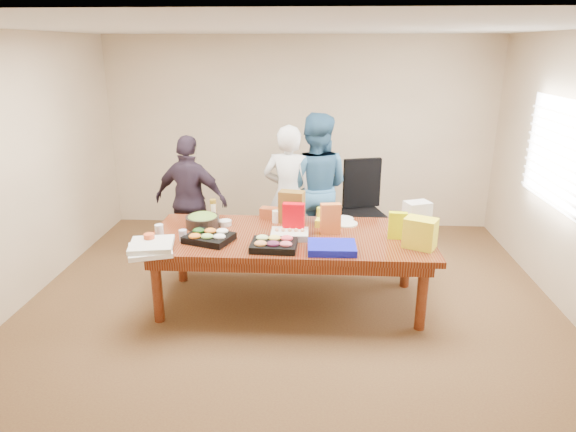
# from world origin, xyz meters

# --- Properties ---
(floor) EXTENTS (5.50, 5.00, 0.02)m
(floor) POSITION_xyz_m (0.00, 0.00, -0.01)
(floor) COLOR #47301E
(floor) RESTS_ON ground
(ceiling) EXTENTS (5.50, 5.00, 0.02)m
(ceiling) POSITION_xyz_m (0.00, 0.00, 2.71)
(ceiling) COLOR white
(ceiling) RESTS_ON wall_back
(wall_back) EXTENTS (5.50, 0.04, 2.70)m
(wall_back) POSITION_xyz_m (0.00, 2.50, 1.35)
(wall_back) COLOR beige
(wall_back) RESTS_ON floor
(wall_front) EXTENTS (5.50, 0.04, 2.70)m
(wall_front) POSITION_xyz_m (0.00, -2.50, 1.35)
(wall_front) COLOR beige
(wall_front) RESTS_ON floor
(wall_left) EXTENTS (0.04, 5.00, 2.70)m
(wall_left) POSITION_xyz_m (-2.75, 0.00, 1.35)
(wall_left) COLOR beige
(wall_left) RESTS_ON floor
(window_panel) EXTENTS (0.03, 1.40, 1.10)m
(window_panel) POSITION_xyz_m (2.72, 0.60, 1.50)
(window_panel) COLOR white
(window_panel) RESTS_ON wall_right
(window_blinds) EXTENTS (0.04, 1.36, 1.00)m
(window_blinds) POSITION_xyz_m (2.68, 0.60, 1.50)
(window_blinds) COLOR beige
(window_blinds) RESTS_ON wall_right
(conference_table) EXTENTS (2.80, 1.20, 0.75)m
(conference_table) POSITION_xyz_m (0.00, 0.00, 0.38)
(conference_table) COLOR #4C1C0F
(conference_table) RESTS_ON floor
(office_chair) EXTENTS (0.72, 0.72, 1.15)m
(office_chair) POSITION_xyz_m (0.83, 1.34, 0.58)
(office_chair) COLOR black
(office_chair) RESTS_ON floor
(person_center) EXTENTS (0.68, 0.52, 1.70)m
(person_center) POSITION_xyz_m (-0.08, 1.06, 0.85)
(person_center) COLOR silver
(person_center) RESTS_ON floor
(person_right) EXTENTS (0.97, 0.80, 1.81)m
(person_right) POSITION_xyz_m (0.23, 1.22, 0.91)
(person_right) COLOR #2F5E89
(person_right) RESTS_ON floor
(person_left) EXTENTS (0.98, 0.58, 1.57)m
(person_left) POSITION_xyz_m (-1.25, 1.00, 0.79)
(person_left) COLOR #281D2A
(person_left) RESTS_ON floor
(veggie_tray) EXTENTS (0.52, 0.46, 0.07)m
(veggie_tray) POSITION_xyz_m (-0.78, -0.21, 0.78)
(veggie_tray) COLOR black
(veggie_tray) RESTS_ON conference_table
(fruit_tray) EXTENTS (0.44, 0.35, 0.06)m
(fruit_tray) POSITION_xyz_m (-0.13, -0.36, 0.78)
(fruit_tray) COLOR black
(fruit_tray) RESTS_ON conference_table
(sheet_cake) EXTENTS (0.37, 0.28, 0.06)m
(sheet_cake) POSITION_xyz_m (-0.00, -0.06, 0.78)
(sheet_cake) COLOR silver
(sheet_cake) RESTS_ON conference_table
(salad_bowl) EXTENTS (0.37, 0.37, 0.11)m
(salad_bowl) POSITION_xyz_m (-0.93, 0.20, 0.81)
(salad_bowl) COLOR black
(salad_bowl) RESTS_ON conference_table
(chip_bag_blue) EXTENTS (0.45, 0.34, 0.07)m
(chip_bag_blue) POSITION_xyz_m (0.40, -0.38, 0.78)
(chip_bag_blue) COLOR #1014CA
(chip_bag_blue) RESTS_ON conference_table
(chip_bag_red) EXTENTS (0.22, 0.11, 0.31)m
(chip_bag_red) POSITION_xyz_m (0.03, 0.06, 0.91)
(chip_bag_red) COLOR red
(chip_bag_red) RESTS_ON conference_table
(chip_bag_yellow) EXTENTS (0.18, 0.09, 0.27)m
(chip_bag_yellow) POSITION_xyz_m (1.05, -0.03, 0.88)
(chip_bag_yellow) COLOR #D4E701
(chip_bag_yellow) RESTS_ON conference_table
(chip_bag_orange) EXTENTS (0.21, 0.12, 0.31)m
(chip_bag_orange) POSITION_xyz_m (0.40, 0.08, 0.90)
(chip_bag_orange) COLOR orange
(chip_bag_orange) RESTS_ON conference_table
(mayo_jar) EXTENTS (0.10, 0.10, 0.13)m
(mayo_jar) POSITION_xyz_m (-0.17, 0.38, 0.82)
(mayo_jar) COLOR white
(mayo_jar) RESTS_ON conference_table
(mustard_bottle) EXTENTS (0.07, 0.07, 0.17)m
(mustard_bottle) POSITION_xyz_m (0.29, 0.39, 0.84)
(mustard_bottle) COLOR yellow
(mustard_bottle) RESTS_ON conference_table
(dressing_bottle) EXTENTS (0.09, 0.09, 0.22)m
(dressing_bottle) POSITION_xyz_m (-0.87, 0.46, 0.86)
(dressing_bottle) COLOR #836217
(dressing_bottle) RESTS_ON conference_table
(ranch_bottle) EXTENTS (0.07, 0.07, 0.17)m
(ranch_bottle) POSITION_xyz_m (-0.86, 0.45, 0.84)
(ranch_bottle) COLOR #EEE8CA
(ranch_bottle) RESTS_ON conference_table
(banana_bunch) EXTENTS (0.24, 0.17, 0.07)m
(banana_bunch) POSITION_xyz_m (0.36, 0.28, 0.79)
(banana_bunch) COLOR yellow
(banana_bunch) RESTS_ON conference_table
(bread_loaf) EXTENTS (0.30, 0.18, 0.11)m
(bread_loaf) POSITION_xyz_m (-0.21, 0.52, 0.81)
(bread_loaf) COLOR #994421
(bread_loaf) RESTS_ON conference_table
(kraft_bag) EXTENTS (0.29, 0.20, 0.34)m
(kraft_bag) POSITION_xyz_m (-0.01, 0.40, 0.92)
(kraft_bag) COLOR brown
(kraft_bag) RESTS_ON conference_table
(red_cup) EXTENTS (0.10, 0.10, 0.13)m
(red_cup) POSITION_xyz_m (-1.30, -0.40, 0.82)
(red_cup) COLOR #D24F23
(red_cup) RESTS_ON conference_table
(clear_cup_a) EXTENTS (0.09, 0.09, 0.11)m
(clear_cup_a) POSITION_xyz_m (-1.03, -0.20, 0.80)
(clear_cup_a) COLOR silver
(clear_cup_a) RESTS_ON conference_table
(clear_cup_b) EXTENTS (0.11, 0.11, 0.12)m
(clear_cup_b) POSITION_xyz_m (-1.30, -0.09, 0.81)
(clear_cup_b) COLOR silver
(clear_cup_b) RESTS_ON conference_table
(pizza_box_lower) EXTENTS (0.49, 0.49, 0.04)m
(pizza_box_lower) POSITION_xyz_m (-1.26, -0.52, 0.77)
(pizza_box_lower) COLOR white
(pizza_box_lower) RESTS_ON conference_table
(pizza_box_upper) EXTENTS (0.45, 0.45, 0.04)m
(pizza_box_upper) POSITION_xyz_m (-1.25, -0.50, 0.82)
(pizza_box_upper) COLOR silver
(pizza_box_upper) RESTS_ON pizza_box_lower
(plate_a) EXTENTS (0.30, 0.30, 0.01)m
(plate_a) POSITION_xyz_m (0.57, 0.36, 0.76)
(plate_a) COLOR silver
(plate_a) RESTS_ON conference_table
(plate_b) EXTENTS (0.23, 0.23, 0.01)m
(plate_b) POSITION_xyz_m (0.56, 0.52, 0.76)
(plate_b) COLOR silver
(plate_b) RESTS_ON conference_table
(dip_bowl_a) EXTENTS (0.19, 0.19, 0.07)m
(dip_bowl_a) POSITION_xyz_m (0.35, 0.31, 0.78)
(dip_bowl_a) COLOR silver
(dip_bowl_a) RESTS_ON conference_table
(dip_bowl_b) EXTENTS (0.16, 0.16, 0.05)m
(dip_bowl_b) POSITION_xyz_m (-0.70, 0.26, 0.78)
(dip_bowl_b) COLOR silver
(dip_bowl_b) RESTS_ON conference_table
(grocery_bag_white) EXTENTS (0.30, 0.26, 0.27)m
(grocery_bag_white) POSITION_xyz_m (1.30, 0.33, 0.89)
(grocery_bag_white) COLOR silver
(grocery_bag_white) RESTS_ON conference_table
(grocery_bag_yellow) EXTENTS (0.34, 0.30, 0.29)m
(grocery_bag_yellow) POSITION_xyz_m (1.23, -0.25, 0.89)
(grocery_bag_yellow) COLOR yellow
(grocery_bag_yellow) RESTS_ON conference_table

